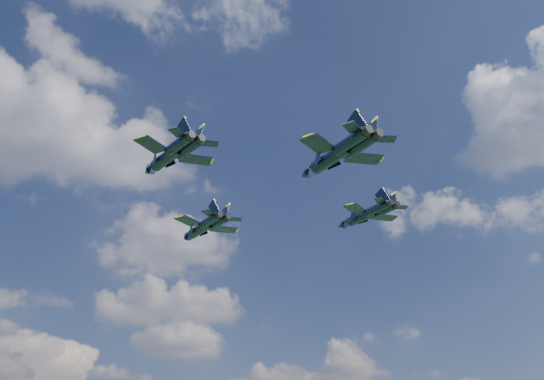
{
  "coord_description": "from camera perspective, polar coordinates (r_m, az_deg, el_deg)",
  "views": [
    {
      "loc": [
        -25.37,
        -79.0,
        13.65
      ],
      "look_at": [
        3.27,
        7.84,
        55.68
      ],
      "focal_mm": 40.0,
      "sensor_mm": 36.0,
      "label": 1
    }
  ],
  "objects": [
    {
      "name": "jet_lead",
      "position": [
        117.74,
        -6.84,
        -3.69
      ],
      "size": [
        12.74,
        17.27,
        4.07
      ],
      "rotation": [
        0.0,
        0.0,
        0.29
      ],
      "color": "black"
    },
    {
      "name": "jet_slot",
      "position": [
        87.15,
        5.37,
        2.95
      ],
      "size": [
        13.51,
        18.09,
        4.26
      ],
      "rotation": [
        0.0,
        0.0,
        0.24
      ],
      "color": "black"
    },
    {
      "name": "jet_left",
      "position": [
        92.92,
        -10.02,
        2.95
      ],
      "size": [
        12.11,
        16.68,
        3.94
      ],
      "rotation": [
        0.0,
        0.0,
        0.35
      ],
      "color": "black"
    },
    {
      "name": "jet_right",
      "position": [
        115.02,
        8.28,
        -2.54
      ],
      "size": [
        11.92,
        16.23,
        3.82
      ],
      "rotation": [
        0.0,
        0.0,
        0.31
      ],
      "color": "black"
    }
  ]
}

